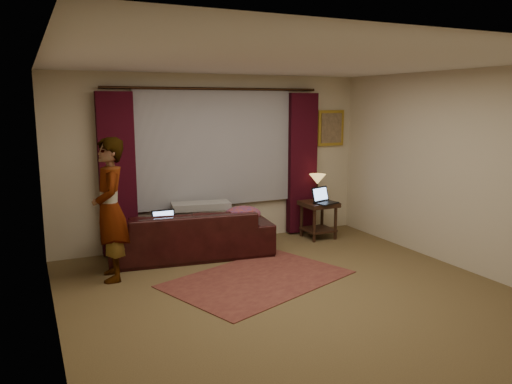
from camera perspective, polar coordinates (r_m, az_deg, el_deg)
floor at (r=5.86m, az=4.18°, el=-11.71°), size 5.00×5.00×0.01m
ceiling at (r=5.45m, az=4.54°, el=14.61°), size 5.00×5.00×0.02m
wall_back at (r=7.76m, az=-4.75°, el=3.66°), size 5.00×0.02×2.60m
wall_front at (r=3.59m, az=24.37°, el=-4.87°), size 5.00×0.02×2.60m
wall_left at (r=4.82m, az=-22.55°, el=-1.09°), size 0.02×5.00×2.60m
wall_right at (r=7.07m, az=22.33°, el=2.29°), size 0.02×5.00×2.60m
sheer_curtain at (r=7.68m, az=-4.62°, el=5.10°), size 2.50×0.05×1.80m
drape_left at (r=7.29m, az=-15.56°, el=1.95°), size 0.50×0.14×2.30m
drape_right at (r=8.32m, az=5.28°, el=3.26°), size 0.50×0.14×2.30m
curtain_rod at (r=7.61m, az=-4.58°, el=11.69°), size 0.04×0.04×3.40m
picture_frame at (r=8.65m, az=8.53°, el=7.25°), size 0.50×0.04×0.60m
sofa at (r=7.18m, az=-7.53°, el=-3.70°), size 2.41×1.28×0.93m
throw_blanket at (r=7.32m, az=-6.36°, el=0.35°), size 0.90×0.48×0.10m
clothing_pile at (r=7.21m, az=-1.54°, el=-2.62°), size 0.61×0.50×0.23m
laptop_sofa at (r=6.97m, az=-10.28°, el=-3.21°), size 0.33×0.36×0.24m
area_rug at (r=6.32m, az=0.23°, el=-9.91°), size 2.54×2.12×0.01m
end_table at (r=8.18m, az=7.13°, el=-3.18°), size 0.52×0.52×0.60m
tiffany_lamp at (r=8.22m, az=7.02°, el=0.55°), size 0.31×0.31×0.43m
laptop_table at (r=7.98m, az=8.04°, el=-0.41°), size 0.45×0.47×0.26m
person at (r=6.37m, az=-16.33°, el=-1.95°), size 0.55×0.55×1.77m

